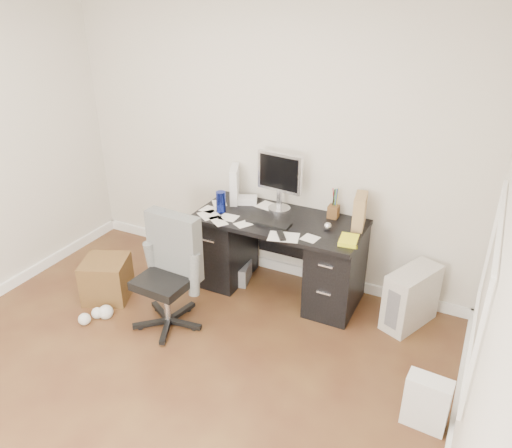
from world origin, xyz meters
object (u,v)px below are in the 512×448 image
(office_chair, at_px, (164,275))
(wicker_basket, at_px, (107,279))
(pc_tower, at_px, (411,297))
(lcd_monitor, at_px, (280,182))
(desk, at_px, (279,253))
(keyboard, at_px, (269,223))

(office_chair, bearing_deg, wicker_basket, 176.00)
(pc_tower, bearing_deg, lcd_monitor, -162.64)
(lcd_monitor, relative_size, pc_tower, 1.07)
(desk, height_order, wicker_basket, desk)
(desk, bearing_deg, keyboard, -108.31)
(pc_tower, distance_m, wicker_basket, 2.70)
(office_chair, xyz_separation_m, wicker_basket, (-0.74, 0.09, -0.29))
(pc_tower, xyz_separation_m, wicker_basket, (-2.56, -0.83, -0.07))
(office_chair, bearing_deg, keyboard, 55.52)
(keyboard, xyz_separation_m, office_chair, (-0.58, -0.75, -0.27))
(desk, distance_m, office_chair, 1.09)
(desk, relative_size, wicker_basket, 3.88)
(office_chair, xyz_separation_m, pc_tower, (1.83, 0.92, -0.23))
(lcd_monitor, bearing_deg, desk, -59.61)
(lcd_monitor, bearing_deg, wicker_basket, -136.79)
(office_chair, bearing_deg, pc_tower, 30.02)
(lcd_monitor, xyz_separation_m, keyboard, (0.04, -0.31, -0.26))
(desk, xyz_separation_m, pc_tower, (1.20, 0.04, -0.14))
(keyboard, xyz_separation_m, wicker_basket, (-1.32, -0.66, -0.57))
(keyboard, bearing_deg, office_chair, -125.97)
(keyboard, bearing_deg, wicker_basket, -151.68)
(desk, height_order, office_chair, office_chair)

